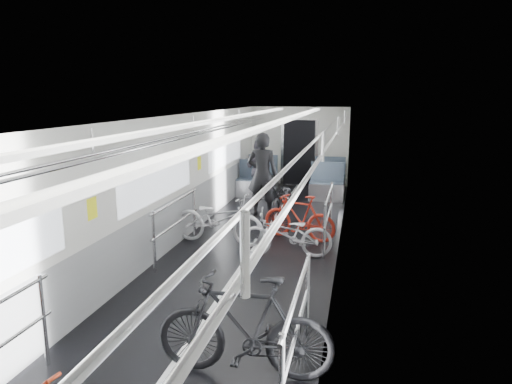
% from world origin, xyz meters
% --- Properties ---
extents(car_shell, '(3.02, 14.01, 2.41)m').
position_xyz_m(car_shell, '(0.00, 1.78, 1.13)').
color(car_shell, black).
rests_on(car_shell, ground).
extents(bike_left_far, '(1.85, 0.81, 0.94)m').
position_xyz_m(bike_left_far, '(-0.73, 0.90, 0.47)').
color(bike_left_far, '#BCBBC1').
rests_on(bike_left_far, floor).
extents(bike_right_near, '(1.80, 0.59, 1.07)m').
position_xyz_m(bike_right_near, '(0.77, -3.02, 0.54)').
color(bike_right_near, black).
rests_on(bike_right_near, floor).
extents(bike_right_mid, '(1.65, 0.78, 0.83)m').
position_xyz_m(bike_right_mid, '(0.63, 0.44, 0.42)').
color(bike_right_mid, '#B1B0B5').
rests_on(bike_right_mid, floor).
extents(bike_right_far, '(1.54, 0.80, 0.89)m').
position_xyz_m(bike_right_far, '(0.72, 1.47, 0.44)').
color(bike_right_far, '#A82214').
rests_on(bike_right_far, floor).
extents(bike_aisle, '(0.73, 1.74, 0.89)m').
position_xyz_m(bike_aisle, '(0.15, 2.99, 0.45)').
color(bike_aisle, black).
rests_on(bike_aisle, floor).
extents(person_standing, '(0.71, 0.48, 1.93)m').
position_xyz_m(person_standing, '(-0.34, 3.09, 0.96)').
color(person_standing, black).
rests_on(person_standing, floor).
extents(person_seated, '(0.91, 0.79, 1.58)m').
position_xyz_m(person_seated, '(-0.85, 5.02, 0.79)').
color(person_seated, '#2C2930').
rests_on(person_seated, floor).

